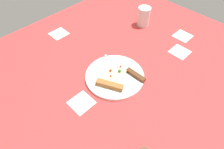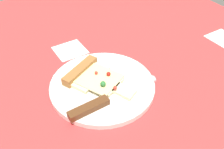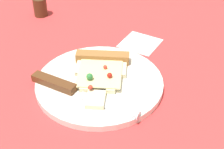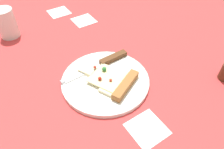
# 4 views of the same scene
# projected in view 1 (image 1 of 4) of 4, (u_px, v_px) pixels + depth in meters

# --- Properties ---
(ground_plane) EXTENTS (1.46, 1.46, 0.03)m
(ground_plane) POSITION_uv_depth(u_px,v_px,m) (133.00, 82.00, 0.90)
(ground_plane) COLOR #D13838
(ground_plane) RESTS_ON ground
(plate) EXTENTS (0.27, 0.27, 0.01)m
(plate) POSITION_uv_depth(u_px,v_px,m) (115.00, 76.00, 0.89)
(plate) COLOR white
(plate) RESTS_ON ground_plane
(pizza_slice) EXTENTS (0.19, 0.15, 0.03)m
(pizza_slice) POSITION_uv_depth(u_px,v_px,m) (113.00, 78.00, 0.86)
(pizza_slice) COLOR beige
(pizza_slice) RESTS_ON plate
(knife) EXTENTS (0.03, 0.24, 0.02)m
(knife) POSITION_uv_depth(u_px,v_px,m) (127.00, 70.00, 0.90)
(knife) COLOR silver
(knife) RESTS_ON plate
(drinking_glass) EXTENTS (0.07, 0.07, 0.11)m
(drinking_glass) POSITION_uv_depth(u_px,v_px,m) (144.00, 16.00, 1.14)
(drinking_glass) COLOR silver
(drinking_glass) RESTS_ON ground_plane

